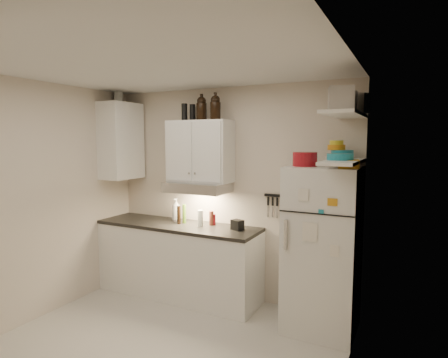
% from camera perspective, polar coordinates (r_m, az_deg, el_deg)
% --- Properties ---
extents(floor, '(3.20, 3.00, 0.02)m').
position_cam_1_polar(floor, '(3.87, -10.36, -24.83)').
color(floor, beige).
rests_on(floor, ground).
extents(ceiling, '(3.20, 3.00, 0.02)m').
position_cam_1_polar(ceiling, '(3.39, -11.22, 16.87)').
color(ceiling, silver).
rests_on(ceiling, ground).
extents(back_wall, '(3.20, 0.02, 2.60)m').
position_cam_1_polar(back_wall, '(4.66, 0.66, -2.22)').
color(back_wall, beige).
rests_on(back_wall, ground).
extents(left_wall, '(0.02, 3.00, 2.60)m').
position_cam_1_polar(left_wall, '(4.54, -27.08, -3.08)').
color(left_wall, beige).
rests_on(left_wall, ground).
extents(right_wall, '(0.02, 3.00, 2.60)m').
position_cam_1_polar(right_wall, '(2.74, 17.26, -8.30)').
color(right_wall, beige).
rests_on(right_wall, ground).
extents(base_cabinet, '(2.10, 0.60, 0.88)m').
position_cam_1_polar(base_cabinet, '(4.86, -6.98, -12.33)').
color(base_cabinet, white).
rests_on(base_cabinet, floor).
extents(countertop, '(2.10, 0.62, 0.04)m').
position_cam_1_polar(countertop, '(4.74, -7.05, -7.04)').
color(countertop, black).
rests_on(countertop, base_cabinet).
extents(upper_cabinet, '(0.80, 0.33, 0.75)m').
position_cam_1_polar(upper_cabinet, '(4.60, -3.66, 4.23)').
color(upper_cabinet, white).
rests_on(upper_cabinet, back_wall).
extents(side_cabinet, '(0.33, 0.55, 1.00)m').
position_cam_1_polar(side_cabinet, '(5.17, -15.41, 5.60)').
color(side_cabinet, white).
rests_on(side_cabinet, left_wall).
extents(range_hood, '(0.76, 0.46, 0.12)m').
position_cam_1_polar(range_hood, '(4.58, -4.04, -1.24)').
color(range_hood, silver).
rests_on(range_hood, back_wall).
extents(fridge, '(0.70, 0.68, 1.70)m').
position_cam_1_polar(fridge, '(4.02, 14.77, -10.30)').
color(fridge, silver).
rests_on(fridge, floor).
extents(shelf_hi, '(0.30, 0.95, 0.03)m').
position_cam_1_polar(shelf_hi, '(3.70, 17.95, 9.35)').
color(shelf_hi, white).
rests_on(shelf_hi, right_wall).
extents(shelf_lo, '(0.30, 0.95, 0.03)m').
position_cam_1_polar(shelf_lo, '(3.70, 17.73, 2.54)').
color(shelf_lo, white).
rests_on(shelf_lo, right_wall).
extents(knife_strip, '(0.42, 0.02, 0.03)m').
position_cam_1_polar(knife_strip, '(4.37, 8.78, -2.57)').
color(knife_strip, black).
rests_on(knife_strip, back_wall).
extents(dutch_oven, '(0.29, 0.29, 0.14)m').
position_cam_1_polar(dutch_oven, '(3.85, 12.21, 2.97)').
color(dutch_oven, maroon).
rests_on(dutch_oven, fridge).
extents(book_stack, '(0.22, 0.26, 0.08)m').
position_cam_1_polar(book_stack, '(3.69, 18.45, 2.18)').
color(book_stack, orange).
rests_on(book_stack, fridge).
extents(spice_jar, '(0.08, 0.08, 0.10)m').
position_cam_1_polar(spice_jar, '(3.86, 15.61, 2.59)').
color(spice_jar, silver).
rests_on(spice_jar, fridge).
extents(stock_pot, '(0.34, 0.34, 0.19)m').
position_cam_1_polar(stock_pot, '(3.92, 19.39, 10.72)').
color(stock_pot, silver).
rests_on(stock_pot, shelf_hi).
extents(tin_a, '(0.22, 0.21, 0.21)m').
position_cam_1_polar(tin_a, '(3.70, 17.72, 11.18)').
color(tin_a, '#AAAAAD').
rests_on(tin_a, shelf_hi).
extents(tin_b, '(0.25, 0.25, 0.20)m').
position_cam_1_polar(tin_b, '(3.44, 17.37, 11.61)').
color(tin_b, '#AAAAAD').
rests_on(tin_b, shelf_hi).
extents(bowl_teal, '(0.22, 0.22, 0.09)m').
position_cam_1_polar(bowl_teal, '(3.97, 17.56, 3.60)').
color(bowl_teal, teal).
rests_on(bowl_teal, shelf_lo).
extents(bowl_orange, '(0.17, 0.17, 0.05)m').
position_cam_1_polar(bowl_orange, '(3.96, 16.75, 4.64)').
color(bowl_orange, orange).
rests_on(bowl_orange, bowl_teal).
extents(bowl_yellow, '(0.14, 0.14, 0.04)m').
position_cam_1_polar(bowl_yellow, '(3.96, 16.77, 5.33)').
color(bowl_yellow, gold).
rests_on(bowl_yellow, bowl_orange).
extents(plates, '(0.26, 0.26, 0.06)m').
position_cam_1_polar(plates, '(3.67, 17.27, 3.24)').
color(plates, teal).
rests_on(plates, shelf_lo).
extents(growler_a, '(0.15, 0.15, 0.29)m').
position_cam_1_polar(growler_a, '(4.59, -3.44, 10.73)').
color(growler_a, black).
rests_on(growler_a, upper_cabinet).
extents(growler_b, '(0.16, 0.16, 0.29)m').
position_cam_1_polar(growler_b, '(4.45, -1.32, 10.89)').
color(growler_b, black).
rests_on(growler_b, upper_cabinet).
extents(thermos_a, '(0.09, 0.09, 0.20)m').
position_cam_1_polar(thermos_a, '(4.73, -4.81, 10.05)').
color(thermos_a, black).
rests_on(thermos_a, upper_cabinet).
extents(thermos_b, '(0.08, 0.08, 0.21)m').
position_cam_1_polar(thermos_b, '(4.72, -6.05, 10.09)').
color(thermos_b, black).
rests_on(thermos_b, upper_cabinet).
extents(side_jar, '(0.13, 0.13, 0.16)m').
position_cam_1_polar(side_jar, '(5.30, -15.78, 11.87)').
color(side_jar, silver).
rests_on(side_jar, side_cabinet).
extents(soap_bottle, '(0.13, 0.13, 0.33)m').
position_cam_1_polar(soap_bottle, '(4.88, -7.31, -4.46)').
color(soap_bottle, white).
rests_on(soap_bottle, countertop).
extents(pepper_mill, '(0.06, 0.06, 0.18)m').
position_cam_1_polar(pepper_mill, '(4.62, -1.94, -5.98)').
color(pepper_mill, '#5D281B').
rests_on(pepper_mill, countertop).
extents(oil_bottle, '(0.05, 0.05, 0.24)m').
position_cam_1_polar(oil_bottle, '(4.74, -6.08, -5.30)').
color(oil_bottle, '#49721C').
rests_on(oil_bottle, countertop).
extents(vinegar_bottle, '(0.06, 0.06, 0.22)m').
position_cam_1_polar(vinegar_bottle, '(4.72, -6.90, -5.47)').
color(vinegar_bottle, black).
rests_on(vinegar_bottle, countertop).
extents(clear_bottle, '(0.08, 0.08, 0.20)m').
position_cam_1_polar(clear_bottle, '(4.56, -3.61, -5.99)').
color(clear_bottle, silver).
rests_on(clear_bottle, countertop).
extents(red_jar, '(0.08, 0.08, 0.13)m').
position_cam_1_polar(red_jar, '(4.64, -1.68, -6.19)').
color(red_jar, maroon).
rests_on(red_jar, countertop).
extents(caddy, '(0.16, 0.14, 0.12)m').
position_cam_1_polar(caddy, '(4.39, 2.05, -7.01)').
color(caddy, black).
rests_on(caddy, countertop).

